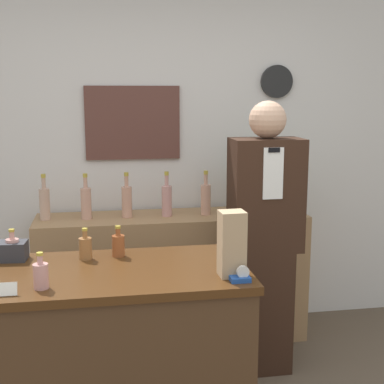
{
  "coord_description": "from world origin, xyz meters",
  "views": [
    {
      "loc": [
        -0.36,
        -1.95,
        1.79
      ],
      "look_at": [
        0.16,
        1.11,
        1.21
      ],
      "focal_mm": 50.0,
      "sensor_mm": 36.0,
      "label": 1
    }
  ],
  "objects_px": {
    "paper_bag": "(232,244)",
    "tape_dispenser": "(241,277)",
    "potted_plant": "(272,182)",
    "shopkeeper": "(265,240)"
  },
  "relations": [
    {
      "from": "shopkeeper",
      "to": "paper_bag",
      "type": "bearing_deg",
      "value": -116.55
    },
    {
      "from": "potted_plant",
      "to": "tape_dispenser",
      "type": "xyz_separation_m",
      "value": [
        -0.62,
        -1.48,
        -0.17
      ]
    },
    {
      "from": "shopkeeper",
      "to": "potted_plant",
      "type": "xyz_separation_m",
      "value": [
        0.22,
        0.55,
        0.28
      ]
    },
    {
      "from": "potted_plant",
      "to": "paper_bag",
      "type": "distance_m",
      "value": 1.54
    },
    {
      "from": "potted_plant",
      "to": "shopkeeper",
      "type": "bearing_deg",
      "value": -111.79
    },
    {
      "from": "paper_bag",
      "to": "tape_dispenser",
      "type": "xyz_separation_m",
      "value": [
        0.02,
        -0.08,
        -0.13
      ]
    },
    {
      "from": "potted_plant",
      "to": "paper_bag",
      "type": "bearing_deg",
      "value": -114.73
    },
    {
      "from": "shopkeeper",
      "to": "tape_dispenser",
      "type": "bearing_deg",
      "value": -113.27
    },
    {
      "from": "tape_dispenser",
      "to": "shopkeeper",
      "type": "bearing_deg",
      "value": 66.73
    },
    {
      "from": "paper_bag",
      "to": "tape_dispenser",
      "type": "relative_size",
      "value": 3.37
    }
  ]
}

